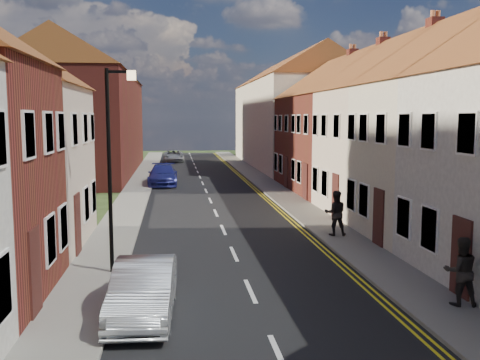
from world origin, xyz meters
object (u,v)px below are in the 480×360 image
object	(u,v)px
car_far	(163,175)
car_distant	(174,156)
lamppost	(112,158)
pedestrian_right_b	(335,213)
pedestrian_right	(461,271)
car_mid	(144,290)

from	to	relation	value
car_far	car_distant	world-z (taller)	car_far
lamppost	pedestrian_right_b	size ratio (longest dim) A/B	3.41
pedestrian_right_b	car_distant	bearing A→B (deg)	-71.23
pedestrian_right	pedestrian_right_b	size ratio (longest dim) A/B	0.97
lamppost	car_distant	xyz separation A→B (m)	(1.77, 40.98, -2.90)
pedestrian_right	car_distant	bearing A→B (deg)	-71.50
car_mid	pedestrian_right	distance (m)	7.72
lamppost	car_mid	xyz separation A→B (m)	(1.04, -3.48, -2.88)
car_far	pedestrian_right_b	xyz separation A→B (m)	(7.02, -17.48, 0.29)
car_mid	car_distant	size ratio (longest dim) A/B	0.88
car_mid	pedestrian_right	xyz separation A→B (m)	(7.70, -0.49, 0.32)
lamppost	car_far	world-z (taller)	lamppost
lamppost	car_mid	size ratio (longest dim) A/B	1.50
car_mid	pedestrian_right_b	size ratio (longest dim) A/B	2.26
car_distant	pedestrian_right_b	size ratio (longest dim) A/B	2.59
car_distant	pedestrian_right	size ratio (longest dim) A/B	2.67
pedestrian_right	pedestrian_right_b	xyz separation A→B (m)	(-0.70, 7.98, 0.03)
car_far	pedestrian_right_b	world-z (taller)	pedestrian_right_b
car_far	pedestrian_right	distance (m)	26.60
car_mid	pedestrian_right	size ratio (longest dim) A/B	2.34
car_mid	car_far	bearing A→B (deg)	92.94
car_distant	car_mid	bearing A→B (deg)	-91.60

